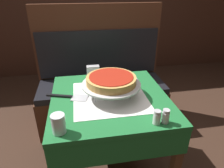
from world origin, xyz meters
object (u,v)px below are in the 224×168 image
object	(u,v)px
water_glass_near	(59,124)
pizza_pan_stand	(111,85)
salt_shaker	(157,117)
deep_dish_pizza	(111,80)
dining_table_rear	(98,45)
booth_bench	(102,92)
pepper_shaker	(166,116)
napkin_holder	(93,71)
condiment_caddy	(97,36)
dining_table_front	(110,111)
pizza_server	(69,97)

from	to	relation	value
water_glass_near	pizza_pan_stand	bearing A→B (deg)	44.69
salt_shaker	deep_dish_pizza	bearing A→B (deg)	119.41
dining_table_rear	booth_bench	xyz separation A→B (m)	(-0.07, -0.90, -0.27)
booth_bench	pizza_pan_stand	xyz separation A→B (m)	(-0.02, -0.72, 0.45)
dining_table_rear	water_glass_near	distance (m)	1.99
pepper_shaker	napkin_holder	world-z (taller)	napkin_holder
deep_dish_pizza	salt_shaker	xyz separation A→B (m)	(0.19, -0.34, -0.08)
water_glass_near	condiment_caddy	world-z (taller)	condiment_caddy
dining_table_front	water_glass_near	world-z (taller)	water_glass_near
pizza_server	pepper_shaker	bearing A→B (deg)	-34.85
napkin_holder	pepper_shaker	bearing A→B (deg)	-63.78
booth_bench	dining_table_rear	bearing A→B (deg)	85.76
dining_table_front	condiment_caddy	bearing A→B (deg)	86.93
deep_dish_pizza	pizza_server	world-z (taller)	deep_dish_pizza
pepper_shaker	water_glass_near	bearing A→B (deg)	178.16
deep_dish_pizza	pizza_server	xyz separation A→B (m)	(-0.28, 0.03, -0.11)
dining_table_front	dining_table_rear	world-z (taller)	same
dining_table_rear	deep_dish_pizza	world-z (taller)	deep_dish_pizza
condiment_caddy	dining_table_front	bearing A→B (deg)	-93.07
pepper_shaker	deep_dish_pizza	bearing A→B (deg)	125.44
dining_table_front	pizza_pan_stand	distance (m)	0.20
pizza_server	pepper_shaker	distance (m)	0.64
water_glass_near	napkin_holder	world-z (taller)	water_glass_near
water_glass_near	condiment_caddy	xyz separation A→B (m)	(0.39, 1.86, -0.01)
condiment_caddy	pizza_pan_stand	bearing A→B (deg)	-92.66
salt_shaker	condiment_caddy	xyz separation A→B (m)	(-0.12, 1.87, -0.00)
pizza_server	condiment_caddy	xyz separation A→B (m)	(0.35, 1.51, 0.03)
dining_table_rear	napkin_holder	distance (m)	1.31
deep_dish_pizza	pizza_pan_stand	bearing A→B (deg)	0.00
deep_dish_pizza	pepper_shaker	distance (m)	0.42
deep_dish_pizza	pizza_server	size ratio (longest dim) A/B	1.15
water_glass_near	napkin_holder	size ratio (longest dim) A/B	1.04
dining_table_rear	booth_bench	distance (m)	0.94
pizza_pan_stand	salt_shaker	size ratio (longest dim) A/B	4.79
dining_table_front	dining_table_rear	distance (m)	1.63
dining_table_front	napkin_holder	size ratio (longest dim) A/B	7.74
booth_bench	napkin_holder	xyz separation A→B (m)	(-0.11, -0.39, 0.42)
dining_table_rear	pizza_server	distance (m)	1.64
pepper_shaker	condiment_caddy	distance (m)	1.88
dining_table_rear	pepper_shaker	distance (m)	1.97
dining_table_front	pepper_shaker	size ratio (longest dim) A/B	9.53
dining_table_front	booth_bench	distance (m)	0.78
water_glass_near	pizza_server	bearing A→B (deg)	83.60
booth_bench	pizza_pan_stand	world-z (taller)	booth_bench
pizza_pan_stand	salt_shaker	xyz separation A→B (m)	(0.19, -0.34, -0.04)
dining_table_front	salt_shaker	world-z (taller)	salt_shaker
dining_table_rear	booth_bench	size ratio (longest dim) A/B	0.59
booth_bench	pizza_pan_stand	bearing A→B (deg)	-91.52
napkin_holder	dining_table_front	bearing A→B (deg)	-76.98
pizza_server	condiment_caddy	bearing A→B (deg)	76.80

